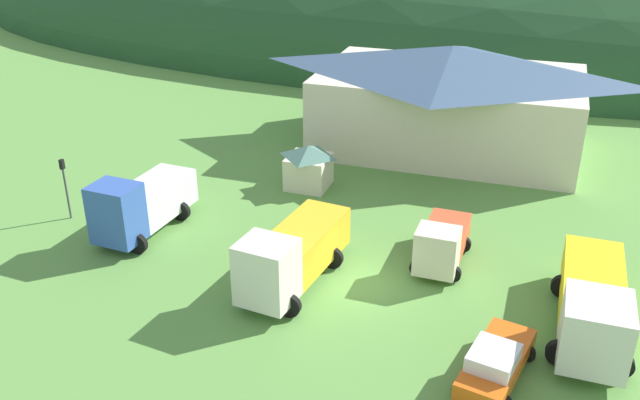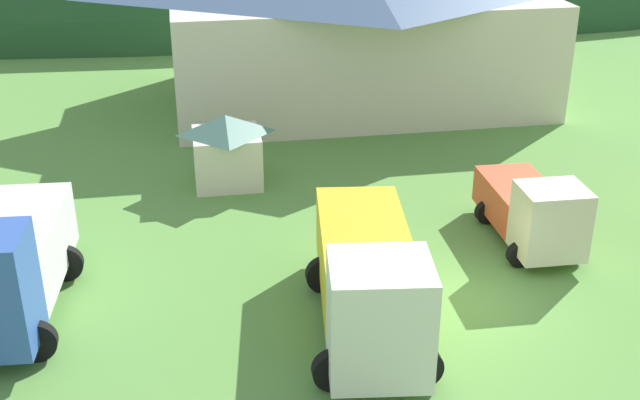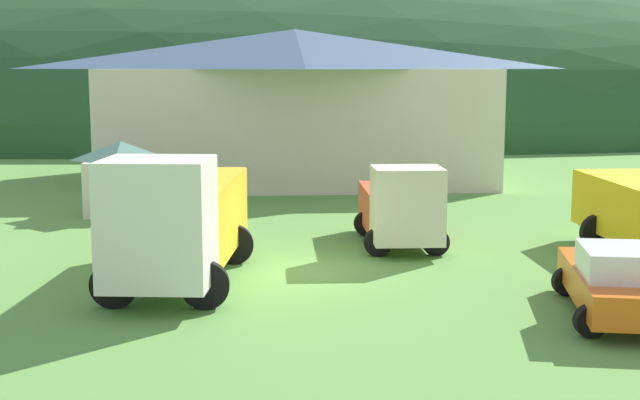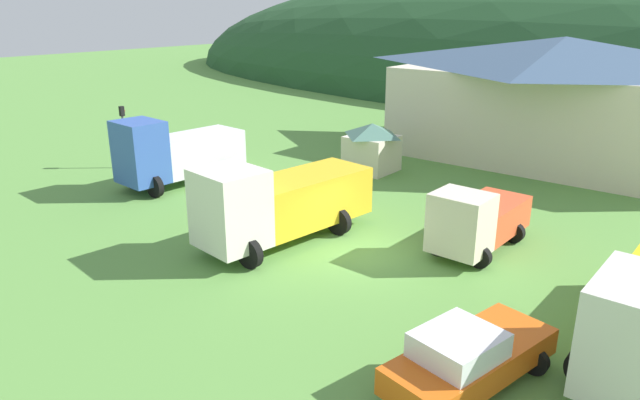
% 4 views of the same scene
% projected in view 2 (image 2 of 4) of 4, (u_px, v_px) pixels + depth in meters
% --- Properties ---
extents(ground_plane, '(200.00, 200.00, 0.00)m').
position_uv_depth(ground_plane, '(470.00, 302.00, 23.10)').
color(ground_plane, '#5B9342').
extents(depot_building, '(18.92, 11.74, 7.21)m').
position_uv_depth(depot_building, '(355.00, 25.00, 38.94)').
color(depot_building, beige).
rests_on(depot_building, ground).
extents(play_shed_cream, '(2.68, 2.67, 2.72)m').
position_uv_depth(play_shed_cream, '(227.00, 148.00, 30.33)').
color(play_shed_cream, beige).
rests_on(play_shed_cream, ground).
extents(box_truck_blue, '(3.43, 6.81, 3.62)m').
position_uv_depth(box_truck_blue, '(5.00, 265.00, 21.51)').
color(box_truck_blue, '#3356AD').
rests_on(box_truck_blue, ground).
extents(heavy_rig_striped, '(3.74, 7.73, 3.43)m').
position_uv_depth(heavy_rig_striped, '(369.00, 280.00, 20.89)').
color(heavy_rig_striped, silver).
rests_on(heavy_rig_striped, ground).
extents(light_truck_cream, '(2.58, 5.13, 2.59)m').
position_uv_depth(light_truck_cream, '(533.00, 210.00, 25.74)').
color(light_truck_cream, beige).
rests_on(light_truck_cream, ground).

